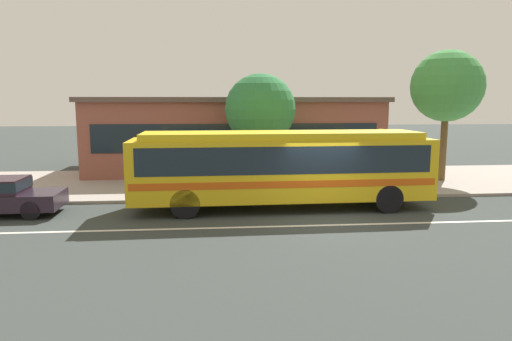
{
  "coord_description": "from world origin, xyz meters",
  "views": [
    {
      "loc": [
        -3.62,
        -14.59,
        3.88
      ],
      "look_at": [
        -2.07,
        2.37,
        1.3
      ],
      "focal_mm": 32.17,
      "sensor_mm": 36.0,
      "label": 1
    }
  ],
  "objects_px": {
    "pedestrian_waiting_near_sign": "(222,170)",
    "street_tree_near_stop": "(260,109)",
    "transit_bus": "(282,164)",
    "street_tree_mid_block": "(447,86)",
    "bus_stop_sign": "(380,152)"
  },
  "relations": [
    {
      "from": "pedestrian_waiting_near_sign",
      "to": "street_tree_near_stop",
      "type": "xyz_separation_m",
      "value": [
        1.78,
        2.26,
        2.39
      ]
    },
    {
      "from": "pedestrian_waiting_near_sign",
      "to": "street_tree_mid_block",
      "type": "xyz_separation_m",
      "value": [
        10.57,
        2.55,
        3.43
      ]
    },
    {
      "from": "transit_bus",
      "to": "street_tree_near_stop",
      "type": "height_order",
      "value": "street_tree_near_stop"
    },
    {
      "from": "pedestrian_waiting_near_sign",
      "to": "street_tree_mid_block",
      "type": "height_order",
      "value": "street_tree_mid_block"
    },
    {
      "from": "transit_bus",
      "to": "pedestrian_waiting_near_sign",
      "type": "bearing_deg",
      "value": 135.48
    },
    {
      "from": "pedestrian_waiting_near_sign",
      "to": "transit_bus",
      "type": "bearing_deg",
      "value": -44.52
    },
    {
      "from": "pedestrian_waiting_near_sign",
      "to": "bus_stop_sign",
      "type": "relative_size",
      "value": 0.65
    },
    {
      "from": "transit_bus",
      "to": "street_tree_near_stop",
      "type": "relative_size",
      "value": 2.15
    },
    {
      "from": "pedestrian_waiting_near_sign",
      "to": "street_tree_mid_block",
      "type": "bearing_deg",
      "value": 13.54
    },
    {
      "from": "bus_stop_sign",
      "to": "street_tree_near_stop",
      "type": "height_order",
      "value": "street_tree_near_stop"
    },
    {
      "from": "bus_stop_sign",
      "to": "street_tree_mid_block",
      "type": "relative_size",
      "value": 0.43
    },
    {
      "from": "transit_bus",
      "to": "street_tree_mid_block",
      "type": "bearing_deg",
      "value": 28.7
    },
    {
      "from": "transit_bus",
      "to": "street_tree_mid_block",
      "type": "distance_m",
      "value": 10.07
    },
    {
      "from": "pedestrian_waiting_near_sign",
      "to": "street_tree_near_stop",
      "type": "bearing_deg",
      "value": 51.85
    },
    {
      "from": "transit_bus",
      "to": "pedestrian_waiting_near_sign",
      "type": "xyz_separation_m",
      "value": [
        -2.12,
        2.08,
        -0.5
      ]
    }
  ]
}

